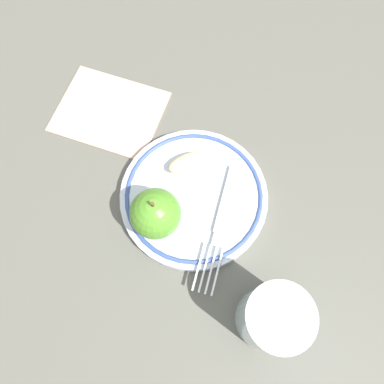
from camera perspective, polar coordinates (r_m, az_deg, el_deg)
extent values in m
plane|color=#55544B|center=(0.52, 0.27, -1.06)|extent=(2.00, 2.00, 0.00)
cylinder|color=silver|center=(0.51, 0.00, -1.18)|extent=(0.20, 0.20, 0.02)
torus|color=#395192|center=(0.50, 0.00, -0.90)|extent=(0.19, 0.19, 0.01)
sphere|color=#4E8B27|center=(0.46, -5.59, -3.29)|extent=(0.06, 0.06, 0.06)
cylinder|color=brown|center=(0.43, -6.02, -1.92)|extent=(0.00, 0.00, 0.01)
ellipsoid|color=beige|center=(0.51, -0.62, 4.56)|extent=(0.04, 0.06, 0.02)
cube|color=silver|center=(0.50, 5.21, -1.04)|extent=(0.06, 0.09, 0.00)
cube|color=silver|center=(0.48, 3.63, -7.18)|extent=(0.02, 0.02, 0.00)
cube|color=silver|center=(0.47, 1.02, -11.26)|extent=(0.03, 0.05, 0.00)
cube|color=silver|center=(0.47, 1.98, -11.51)|extent=(0.03, 0.05, 0.00)
cube|color=silver|center=(0.47, 2.93, -11.76)|extent=(0.03, 0.05, 0.00)
cube|color=silver|center=(0.47, 3.88, -12.00)|extent=(0.03, 0.05, 0.00)
cylinder|color=silver|center=(0.45, 12.16, -18.27)|extent=(0.07, 0.07, 0.10)
cube|color=tan|center=(0.59, -12.47, 11.95)|extent=(0.19, 0.18, 0.01)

